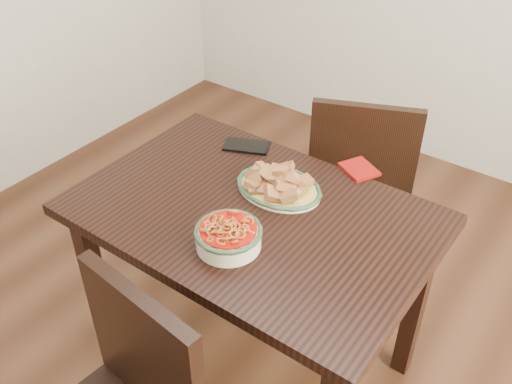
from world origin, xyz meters
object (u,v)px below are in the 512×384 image
Objects in this scene: dining_table at (252,235)px; fish_plate at (279,180)px; noodle_bowl at (228,234)px; smartphone at (247,146)px; chair_far at (360,176)px.

fish_plate is (0.01, 0.14, 0.15)m from dining_table.
dining_table is at bearing -93.93° from fish_plate.
smartphone is at bearing 121.23° from noodle_bowl.
fish_plate is 0.32m from noodle_bowl.
chair_far is 0.57m from smartphone.
chair_far reaches higher than smartphone.
smartphone is at bearing 32.64° from chair_far.
chair_far is 4.36× the size of noodle_bowl.
smartphone is (-0.28, 0.47, -0.04)m from noodle_bowl.
fish_plate reaches higher than smartphone.
chair_far reaches higher than noodle_bowl.
chair_far is at bearing 86.39° from dining_table.
dining_table is at bearing 103.74° from noodle_bowl.
fish_plate reaches higher than dining_table.
noodle_bowl is (0.03, -0.31, -0.00)m from fish_plate.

